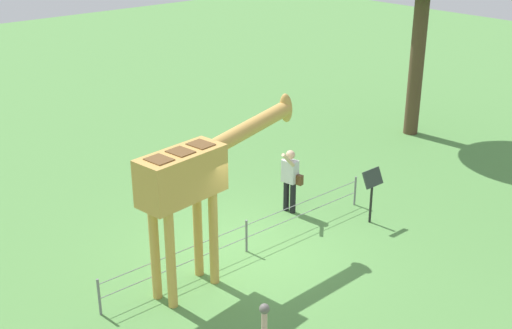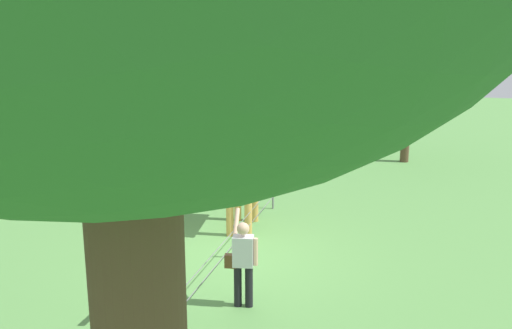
% 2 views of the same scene
% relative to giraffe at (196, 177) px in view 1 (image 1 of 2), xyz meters
% --- Properties ---
extents(ground_plane, '(60.00, 60.00, 0.00)m').
position_rel_giraffe_xyz_m(ground_plane, '(1.48, 0.26, -2.28)').
color(ground_plane, '#568E47').
extents(giraffe, '(4.03, 0.99, 3.33)m').
position_rel_giraffe_xyz_m(giraffe, '(0.00, 0.00, 0.00)').
color(giraffe, gold).
rests_on(giraffe, ground_plane).
extents(visitor, '(0.66, 0.57, 1.69)m').
position_rel_giraffe_xyz_m(visitor, '(3.51, 1.10, -1.37)').
color(visitor, black).
rests_on(visitor, ground_plane).
extents(info_sign, '(0.56, 0.21, 1.32)m').
position_rel_giraffe_xyz_m(info_sign, '(4.54, -0.54, -1.33)').
color(info_sign, black).
rests_on(info_sign, ground_plane).
extents(wire_fence, '(7.05, 0.05, 0.75)m').
position_rel_giraffe_xyz_m(wire_fence, '(1.48, 0.31, -1.87)').
color(wire_fence, slate).
rests_on(wire_fence, ground_plane).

